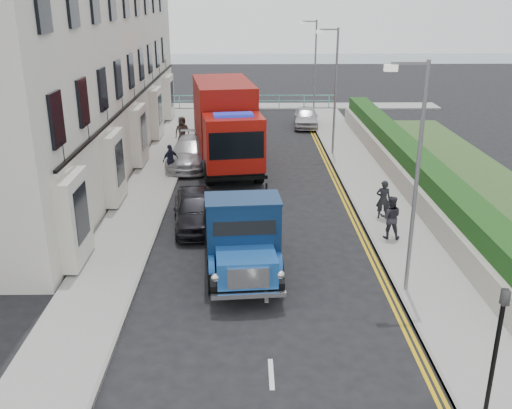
% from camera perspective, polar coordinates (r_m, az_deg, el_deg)
% --- Properties ---
extents(ground, '(120.00, 120.00, 0.00)m').
position_cam_1_polar(ground, '(19.51, 0.83, -5.99)').
color(ground, black).
rests_on(ground, ground).
extents(pavement_west, '(2.40, 38.00, 0.12)m').
position_cam_1_polar(pavement_west, '(28.23, -10.32, 2.24)').
color(pavement_west, gray).
rests_on(pavement_west, ground).
extents(pavement_east, '(2.60, 38.00, 0.12)m').
position_cam_1_polar(pavement_east, '(28.45, 11.05, 2.33)').
color(pavement_east, gray).
rests_on(pavement_east, ground).
extents(promenade, '(30.00, 2.50, 0.12)m').
position_cam_1_polar(promenade, '(47.28, -0.18, 9.79)').
color(promenade, gray).
rests_on(promenade, ground).
extents(sea_plane, '(120.00, 120.00, 0.00)m').
position_cam_1_polar(sea_plane, '(77.97, -0.46, 13.87)').
color(sea_plane, slate).
rests_on(sea_plane, ground).
extents(terrace_west, '(6.31, 30.20, 14.25)m').
position_cam_1_polar(terrace_west, '(31.81, -17.93, 16.69)').
color(terrace_west, silver).
rests_on(terrace_west, ground).
extents(garden_east, '(1.45, 28.00, 1.75)m').
position_cam_1_polar(garden_east, '(28.66, 14.91, 3.91)').
color(garden_east, '#B2AD9E').
rests_on(garden_east, ground).
extents(seafront_railing, '(13.00, 0.08, 1.11)m').
position_cam_1_polar(seafront_railing, '(46.40, -0.17, 10.25)').
color(seafront_railing, '#59B2A5').
rests_on(seafront_railing, ground).
extents(lamp_near, '(1.23, 0.18, 7.00)m').
position_cam_1_polar(lamp_near, '(16.84, 15.48, 3.57)').
color(lamp_near, slate).
rests_on(lamp_near, ground).
extents(lamp_mid, '(1.23, 0.18, 7.00)m').
position_cam_1_polar(lamp_mid, '(32.18, 7.75, 11.79)').
color(lamp_mid, slate).
rests_on(lamp_mid, ground).
extents(lamp_far, '(1.23, 0.18, 7.00)m').
position_cam_1_polar(lamp_far, '(42.02, 5.77, 13.81)').
color(lamp_far, slate).
rests_on(lamp_far, ground).
extents(traffic_signal, '(0.16, 0.20, 3.10)m').
position_cam_1_polar(traffic_signal, '(13.00, 23.09, -11.78)').
color(traffic_signal, black).
rests_on(traffic_signal, ground).
extents(bedford_lorry, '(2.72, 5.95, 2.74)m').
position_cam_1_polar(bedford_lorry, '(18.14, -1.35, -3.69)').
color(bedford_lorry, black).
rests_on(bedford_lorry, ground).
extents(red_lorry, '(4.01, 8.63, 4.35)m').
position_cam_1_polar(red_lorry, '(30.27, -3.06, 8.18)').
color(red_lorry, black).
rests_on(red_lorry, ground).
extents(parked_car_front, '(2.22, 4.42, 1.44)m').
position_cam_1_polar(parked_car_front, '(22.48, -6.05, -0.44)').
color(parked_car_front, black).
rests_on(parked_car_front, ground).
extents(parked_car_mid, '(1.66, 4.18, 1.35)m').
position_cam_1_polar(parked_car_mid, '(30.61, -4.70, 5.12)').
color(parked_car_mid, '#5176AE').
rests_on(parked_car_mid, ground).
extents(parked_car_rear, '(2.35, 5.22, 1.48)m').
position_cam_1_polar(parked_car_rear, '(30.68, -6.57, 5.22)').
color(parked_car_rear, silver).
rests_on(parked_car_rear, ground).
extents(seafront_car_left, '(3.19, 4.97, 1.27)m').
position_cam_1_polar(seafront_car_left, '(45.22, -2.39, 10.04)').
color(seafront_car_left, black).
rests_on(seafront_car_left, ground).
extents(seafront_car_right, '(1.93, 4.15, 1.37)m').
position_cam_1_polar(seafront_car_right, '(40.01, 5.02, 8.71)').
color(seafront_car_right, '#B8B7BD').
rests_on(seafront_car_right, ground).
extents(pedestrian_east_near, '(0.63, 0.47, 1.60)m').
position_cam_1_polar(pedestrian_east_near, '(23.38, 12.61, 0.50)').
color(pedestrian_east_near, black).
rests_on(pedestrian_east_near, pavement_east).
extents(pedestrian_east_far, '(0.90, 0.76, 1.64)m').
position_cam_1_polar(pedestrian_east_far, '(21.52, 13.30, -1.25)').
color(pedestrian_east_far, '#2B2831').
rests_on(pedestrian_east_far, pavement_east).
extents(pedestrian_west_near, '(0.93, 0.89, 1.55)m').
position_cam_1_polar(pedestrian_west_near, '(28.81, -8.54, 4.45)').
color(pedestrian_west_near, '#1C1D33').
rests_on(pedestrian_west_near, pavement_west).
extents(pedestrian_west_far, '(1.04, 0.85, 1.83)m').
position_cam_1_polar(pedestrian_west_far, '(34.10, -7.39, 7.21)').
color(pedestrian_west_far, '#3B312A').
rests_on(pedestrian_west_far, pavement_west).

